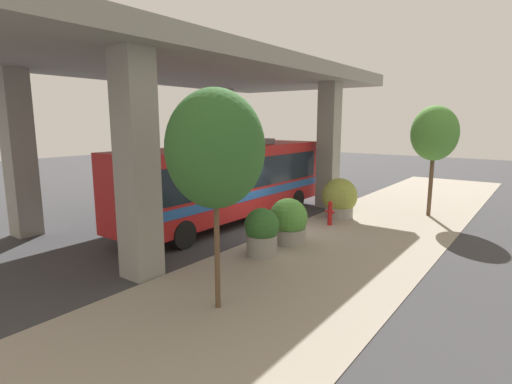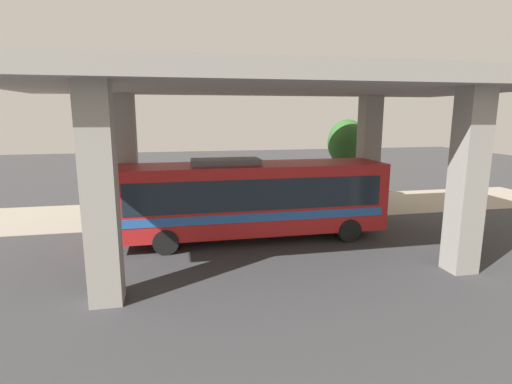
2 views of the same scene
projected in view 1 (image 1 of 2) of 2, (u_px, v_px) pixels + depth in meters
The scene contains 10 objects.
ground_plane at pixel (272, 233), 15.70m from camera, with size 80.00×80.00×0.00m, color #38383A.
sidewalk_strip at pixel (342, 247), 13.95m from camera, with size 6.00×40.00×0.02m.
overpass at pixel (195, 81), 16.98m from camera, with size 9.40×19.62×6.84m.
bus at pixel (230, 178), 17.29m from camera, with size 2.71×11.29×3.54m.
fire_hydrant at pixel (330, 213), 16.75m from camera, with size 0.40×0.19×1.05m.
planter_front at pixel (288, 222), 14.36m from camera, with size 1.39×1.39×1.63m.
planter_middle at pixel (262, 232), 12.96m from camera, with size 1.14×1.14×1.58m.
planter_back at pixel (339, 199), 18.01m from camera, with size 1.60×1.60×1.82m.
street_tree_near at pixel (435, 134), 17.91m from camera, with size 2.05×2.05×5.04m.
street_tree_far at pixel (215, 149), 8.76m from camera, with size 2.21×2.21×5.07m.
Camera 1 is at (-8.51, 12.58, 4.34)m, focal length 28.00 mm.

